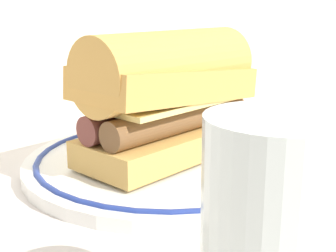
{
  "coord_description": "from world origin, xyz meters",
  "views": [
    {
      "loc": [
        -0.19,
        -0.42,
        0.16
      ],
      "look_at": [
        -0.01,
        -0.01,
        0.04
      ],
      "focal_mm": 49.81,
      "sensor_mm": 36.0,
      "label": 1
    }
  ],
  "objects": [
    {
      "name": "plate",
      "position": [
        -0.01,
        -0.01,
        0.01
      ],
      "size": [
        0.29,
        0.29,
        0.01
      ],
      "color": "white",
      "rests_on": "ground_plane"
    },
    {
      "name": "sausage_sandwich",
      "position": [
        -0.01,
        -0.01,
        0.08
      ],
      "size": [
        0.2,
        0.15,
        0.12
      ],
      "rotation": [
        0.0,
        0.0,
        0.42
      ],
      "color": "tan",
      "rests_on": "plate"
    },
    {
      "name": "ground_plane",
      "position": [
        0.0,
        0.0,
        0.0
      ],
      "size": [
        1.5,
        1.5,
        0.0
      ],
      "primitive_type": "plane",
      "color": "silver"
    }
  ]
}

